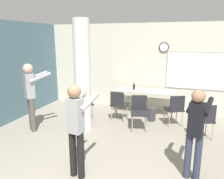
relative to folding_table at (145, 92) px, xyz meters
name	(u,v)px	position (x,y,z in m)	size (l,w,h in m)	color
wall_left_accent	(3,74)	(-3.52, -1.98, 0.70)	(0.12, 7.00, 2.80)	slate
wall_back	(149,67)	(0.00, 0.58, 0.69)	(8.00, 0.15, 2.80)	beige
support_pillar	(82,76)	(-1.30, -1.67, 0.70)	(0.41, 0.41, 2.80)	silver
folding_table	(145,92)	(0.00, 0.00, 0.00)	(1.82, 0.63, 0.76)	beige
bottle_on_table	(134,87)	(-0.36, 0.00, 0.14)	(0.07, 0.07, 0.23)	black
waste_bin	(151,114)	(0.29, -0.52, -0.52)	(0.25, 0.25, 0.38)	#38383D
chair_table_right	(175,108)	(0.94, -0.70, -0.19)	(0.59, 0.59, 0.87)	#232328
chair_table_left	(119,103)	(-0.61, -0.80, -0.19)	(0.47, 0.47, 0.87)	#232328
chair_near_pillar	(82,102)	(-1.67, -1.00, -0.19)	(0.62, 0.62, 0.87)	#232328
chair_mid_room	(204,118)	(1.63, -1.30, -0.19)	(0.55, 0.55, 0.87)	#232328
chair_table_front	(139,110)	(0.07, -1.20, -0.19)	(0.54, 0.54, 0.87)	#232328
person_playing_side	(196,128)	(1.36, -2.98, 0.22)	(0.44, 0.65, 1.56)	#2D3347
person_watching_back	(31,92)	(-2.50, -2.16, 0.31)	(0.63, 0.68, 1.73)	#514C47
person_playing_front	(77,124)	(-0.51, -3.54, 0.25)	(0.42, 0.66, 1.63)	black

